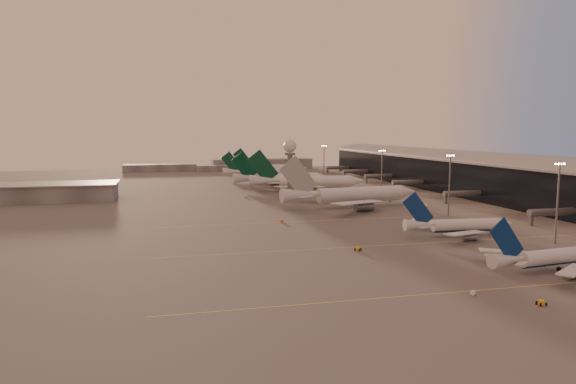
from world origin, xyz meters
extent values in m
plane|color=#514E4E|center=(0.00, 0.00, 0.00)|extent=(700.00, 700.00, 0.00)
cube|color=#E6D151|center=(30.00, -35.00, 0.01)|extent=(180.00, 0.25, 0.02)
cube|color=#E6D151|center=(30.00, 10.00, 0.01)|extent=(180.00, 0.25, 0.02)
cube|color=#E6D151|center=(30.00, 55.00, 0.01)|extent=(180.00, 0.25, 0.02)
cube|color=#E6D151|center=(30.00, 100.00, 0.01)|extent=(180.00, 0.25, 0.02)
cube|color=#E6D151|center=(30.00, 150.00, 0.01)|extent=(180.00, 0.25, 0.02)
cube|color=black|center=(108.00, 110.00, 9.00)|extent=(36.00, 360.00, 18.00)
cylinder|color=gray|center=(108.00, 110.00, 18.00)|extent=(10.08, 360.00, 10.08)
cube|color=gray|center=(108.00, 110.00, 18.20)|extent=(40.00, 362.00, 0.80)
cylinder|color=slate|center=(82.00, 28.00, 4.50)|extent=(22.00, 2.80, 2.80)
cube|color=slate|center=(72.00, 28.00, 2.20)|extent=(1.20, 1.20, 4.40)
cylinder|color=slate|center=(82.00, 86.00, 4.50)|extent=(22.00, 2.80, 2.80)
cube|color=slate|center=(72.00, 86.00, 2.20)|extent=(1.20, 1.20, 4.40)
cylinder|color=slate|center=(82.00, 142.00, 4.50)|extent=(22.00, 2.80, 2.80)
cube|color=slate|center=(72.00, 142.00, 2.20)|extent=(1.20, 1.20, 4.40)
cylinder|color=slate|center=(82.00, 184.00, 4.50)|extent=(22.00, 2.80, 2.80)
cube|color=slate|center=(72.00, 184.00, 2.20)|extent=(1.20, 1.20, 4.40)
cylinder|color=slate|center=(82.00, 226.00, 4.50)|extent=(22.00, 2.80, 2.80)
cube|color=slate|center=(72.00, 226.00, 2.20)|extent=(1.20, 1.20, 4.40)
cylinder|color=slate|center=(82.00, 266.00, 4.50)|extent=(22.00, 2.80, 2.80)
cube|color=slate|center=(72.00, 266.00, 2.20)|extent=(1.20, 1.20, 4.40)
cube|color=slate|center=(-120.00, 140.00, 4.00)|extent=(80.00, 25.00, 8.00)
cube|color=gray|center=(-120.00, 140.00, 8.20)|extent=(82.00, 27.00, 0.60)
cylinder|color=slate|center=(5.00, 120.00, 11.00)|extent=(2.60, 2.60, 22.00)
cylinder|color=slate|center=(5.00, 120.00, 22.50)|extent=(5.20, 5.20, 1.20)
sphere|color=silver|center=(5.00, 120.00, 26.40)|extent=(6.40, 6.40, 6.40)
cylinder|color=slate|center=(5.00, 120.00, 30.10)|extent=(0.16, 0.16, 2.00)
cylinder|color=slate|center=(58.00, 0.00, 12.50)|extent=(0.56, 0.56, 25.00)
cube|color=slate|center=(58.00, 0.00, 24.50)|extent=(3.60, 0.25, 0.25)
sphere|color=#FFEABF|center=(56.50, 0.00, 24.10)|extent=(0.56, 0.56, 0.56)
sphere|color=#FFEABF|center=(57.50, 0.00, 24.10)|extent=(0.56, 0.56, 0.56)
sphere|color=#FFEABF|center=(58.50, 0.00, 24.10)|extent=(0.56, 0.56, 0.56)
sphere|color=#FFEABF|center=(59.50, 0.00, 24.10)|extent=(0.56, 0.56, 0.56)
cylinder|color=slate|center=(55.00, 55.00, 12.50)|extent=(0.56, 0.56, 25.00)
cube|color=slate|center=(55.00, 55.00, 24.50)|extent=(3.60, 0.25, 0.25)
sphere|color=#FFEABF|center=(53.50, 55.00, 24.10)|extent=(0.56, 0.56, 0.56)
sphere|color=#FFEABF|center=(54.50, 55.00, 24.10)|extent=(0.56, 0.56, 0.56)
sphere|color=#FFEABF|center=(55.50, 55.00, 24.10)|extent=(0.56, 0.56, 0.56)
sphere|color=#FFEABF|center=(56.50, 55.00, 24.10)|extent=(0.56, 0.56, 0.56)
cylinder|color=slate|center=(50.00, 110.00, 12.50)|extent=(0.56, 0.56, 25.00)
cube|color=slate|center=(50.00, 110.00, 24.50)|extent=(3.60, 0.25, 0.25)
sphere|color=#FFEABF|center=(48.50, 110.00, 24.10)|extent=(0.56, 0.56, 0.56)
sphere|color=#FFEABF|center=(49.50, 110.00, 24.10)|extent=(0.56, 0.56, 0.56)
sphere|color=#FFEABF|center=(50.50, 110.00, 24.10)|extent=(0.56, 0.56, 0.56)
sphere|color=#FFEABF|center=(51.50, 110.00, 24.10)|extent=(0.56, 0.56, 0.56)
cylinder|color=slate|center=(48.00, 200.00, 12.50)|extent=(0.56, 0.56, 25.00)
cube|color=slate|center=(48.00, 200.00, 24.50)|extent=(3.60, 0.25, 0.25)
sphere|color=#FFEABF|center=(46.50, 200.00, 24.10)|extent=(0.56, 0.56, 0.56)
sphere|color=#FFEABF|center=(47.50, 200.00, 24.10)|extent=(0.56, 0.56, 0.56)
sphere|color=#FFEABF|center=(48.50, 200.00, 24.10)|extent=(0.56, 0.56, 0.56)
sphere|color=#FFEABF|center=(49.50, 200.00, 24.10)|extent=(0.56, 0.56, 0.56)
cube|color=slate|center=(-60.00, 320.00, 3.00)|extent=(60.00, 18.00, 6.00)
cube|color=slate|center=(30.00, 330.00, 4.50)|extent=(90.00, 20.00, 9.00)
cube|color=slate|center=(-10.00, 310.00, 2.50)|extent=(40.00, 15.00, 5.00)
cylinder|color=silver|center=(36.46, -25.42, 3.03)|extent=(22.10, 6.30, 3.71)
cylinder|color=navy|center=(36.46, -25.42, 2.19)|extent=(21.55, 5.22, 2.67)
cone|color=silver|center=(21.09, -27.28, 3.49)|extent=(9.53, 4.78, 3.71)
cube|color=silver|center=(32.24, -35.14, 2.38)|extent=(15.04, 12.02, 1.17)
cylinder|color=slate|center=(34.62, -32.67, 0.68)|extent=(4.48, 2.90, 2.41)
cube|color=slate|center=(34.62, -32.67, 1.73)|extent=(0.32, 0.28, 1.49)
cube|color=silver|center=(30.05, -16.99, 2.38)|extent=(16.04, 9.10, 1.17)
cylinder|color=slate|center=(32.95, -18.82, 0.68)|extent=(4.48, 2.90, 2.41)
cube|color=slate|center=(32.95, -18.82, 1.73)|extent=(0.32, 0.28, 1.49)
cube|color=navy|center=(20.64, -27.33, 8.09)|extent=(10.16, 1.56, 11.07)
cube|color=silver|center=(21.63, -31.46, 3.59)|extent=(4.41, 3.62, 0.24)
cube|color=silver|center=(20.62, -23.08, 3.59)|extent=(4.51, 2.88, 0.24)
cylinder|color=black|center=(34.46, -23.50, 0.54)|extent=(1.13, 0.61, 1.08)
cylinder|color=black|center=(34.97, -27.77, 0.54)|extent=(1.13, 0.61, 1.08)
cylinder|color=silver|center=(38.38, 16.53, 3.17)|extent=(23.04, 5.46, 3.89)
cylinder|color=navy|center=(38.38, 16.53, 2.30)|extent=(22.51, 4.35, 2.80)
cone|color=silver|center=(51.96, 15.58, 3.17)|extent=(4.68, 4.18, 3.89)
cone|color=silver|center=(22.21, 17.65, 3.66)|extent=(9.82, 4.54, 3.89)
cube|color=silver|center=(32.12, 7.38, 2.49)|extent=(16.64, 10.21, 1.22)
cylinder|color=slate|center=(35.05, 9.44, 0.72)|extent=(4.58, 2.83, 2.53)
cube|color=slate|center=(35.05, 9.44, 1.81)|extent=(0.32, 0.28, 1.55)
cube|color=silver|center=(33.45, 26.45, 2.49)|extent=(16.03, 11.99, 1.22)
cylinder|color=slate|center=(36.07, 24.01, 0.72)|extent=(4.58, 2.83, 2.53)
cube|color=slate|center=(36.07, 24.01, 1.81)|extent=(0.32, 0.28, 1.55)
cube|color=navy|center=(21.74, 17.68, 8.46)|extent=(10.66, 1.10, 11.58)
cube|color=silver|center=(21.94, 13.24, 3.75)|extent=(4.72, 3.19, 0.26)
cube|color=silver|center=(22.55, 22.06, 3.75)|extent=(4.65, 3.64, 0.26)
cylinder|color=black|center=(47.03, 15.92, 0.51)|extent=(0.51, 0.51, 1.02)
cylinder|color=black|center=(36.70, 18.90, 0.56)|extent=(1.16, 0.59, 1.12)
cylinder|color=black|center=(36.38, 14.41, 0.56)|extent=(1.16, 0.59, 1.12)
cylinder|color=silver|center=(29.20, 85.88, 4.41)|extent=(41.16, 10.67, 6.36)
cylinder|color=silver|center=(29.20, 85.88, 2.98)|extent=(40.16, 8.82, 4.58)
cone|color=silver|center=(53.36, 88.47, 4.41)|extent=(8.51, 7.17, 6.36)
cone|color=silver|center=(0.47, 82.79, 5.21)|extent=(17.65, 8.15, 6.36)
cube|color=silver|center=(21.13, 67.98, 3.30)|extent=(27.99, 22.00, 1.89)
cylinder|color=slate|center=(25.60, 72.49, 0.72)|extent=(8.28, 4.95, 4.13)
cube|color=slate|center=(25.60, 72.49, 2.19)|extent=(0.33, 0.29, 2.54)
cube|color=silver|center=(17.52, 101.65, 3.30)|extent=(29.64, 17.17, 1.89)
cylinder|color=slate|center=(22.84, 98.20, 0.72)|extent=(8.28, 4.95, 4.13)
cube|color=slate|center=(22.84, 98.20, 2.19)|extent=(0.33, 0.29, 2.54)
cube|color=#999CA0|center=(-0.38, 82.70, 12.72)|extent=(17.57, 2.24, 18.88)
cube|color=silver|center=(0.98, 74.92, 5.37)|extent=(8.24, 6.69, 0.26)
cube|color=silver|center=(-0.71, 90.59, 5.37)|extent=(8.41, 5.46, 0.26)
cylinder|color=black|center=(44.58, 87.53, 0.51)|extent=(0.51, 0.51, 1.03)
cylinder|color=black|center=(25.69, 87.77, 0.56)|extent=(1.18, 0.63, 1.13)
cylinder|color=black|center=(26.18, 83.28, 0.56)|extent=(1.18, 0.63, 1.13)
cylinder|color=silver|center=(25.59, 145.68, 4.54)|extent=(40.36, 12.27, 6.43)
cylinder|color=silver|center=(25.59, 145.68, 3.10)|extent=(39.30, 10.37, 4.63)
cone|color=silver|center=(49.10, 142.15, 4.54)|extent=(8.58, 7.50, 6.43)
cone|color=silver|center=(-2.38, 149.88, 5.35)|extent=(17.48, 8.84, 6.43)
cube|color=silver|center=(13.39, 130.56, 3.42)|extent=(29.51, 15.96, 1.90)
cylinder|color=slate|center=(18.80, 133.76, 0.78)|extent=(8.25, 5.28, 4.18)
cube|color=slate|center=(18.80, 133.76, 2.29)|extent=(0.37, 0.32, 2.57)
cube|color=silver|center=(18.37, 163.71, 3.42)|extent=(27.24, 22.61, 1.90)
cylinder|color=slate|center=(22.60, 159.07, 0.78)|extent=(8.25, 5.28, 4.18)
cube|color=slate|center=(22.60, 159.07, 2.29)|extent=(0.37, 0.32, 2.57)
cube|color=#073724|center=(-3.20, 150.00, 13.02)|extent=(17.54, 3.01, 19.02)
cube|color=silver|center=(-3.80, 142.29, 5.51)|extent=(8.22, 5.07, 0.28)
cube|color=silver|center=(-1.51, 157.55, 5.51)|extent=(7.99, 6.75, 0.28)
cylinder|color=black|center=(40.56, 143.43, 0.55)|extent=(0.55, 0.55, 1.11)
cylinder|color=black|center=(22.77, 148.57, 0.61)|extent=(1.29, 0.73, 1.22)
cylinder|color=black|center=(22.05, 143.75, 0.61)|extent=(1.29, 0.73, 1.22)
cylinder|color=silver|center=(16.94, 173.43, 4.21)|extent=(37.34, 9.14, 5.96)
cylinder|color=silver|center=(16.94, 173.43, 2.87)|extent=(36.46, 7.41, 4.29)
cone|color=silver|center=(38.91, 175.34, 4.21)|extent=(7.64, 6.56, 5.96)
cone|color=silver|center=(-9.20, 171.16, 4.96)|extent=(15.96, 7.28, 5.96)
cube|color=silver|center=(9.21, 157.15, 3.17)|extent=(25.90, 19.82, 1.76)
cylinder|color=slate|center=(13.40, 161.21, 0.72)|extent=(7.46, 4.48, 3.87)
cube|color=slate|center=(13.40, 161.21, 2.13)|extent=(0.33, 0.28, 2.38)
cube|color=silver|center=(6.52, 188.13, 3.17)|extent=(27.13, 16.22, 1.76)
cylinder|color=slate|center=(11.34, 184.86, 0.72)|extent=(7.46, 4.48, 3.87)
cube|color=slate|center=(11.34, 184.86, 2.13)|extent=(0.33, 0.28, 2.38)
cube|color=#073724|center=(-9.97, 171.09, 12.08)|extent=(16.37, 1.78, 17.64)
cube|color=silver|center=(-8.84, 164.01, 5.11)|extent=(7.51, 5.98, 0.26)
cube|color=silver|center=(-10.07, 178.26, 5.11)|extent=(7.64, 5.07, 0.26)
cylinder|color=black|center=(30.93, 174.65, 0.51)|extent=(0.51, 0.51, 1.03)
cylinder|color=black|center=(13.77, 175.42, 0.57)|extent=(1.17, 0.61, 1.13)
cylinder|color=black|center=(14.16, 170.92, 0.57)|extent=(1.17, 0.61, 1.13)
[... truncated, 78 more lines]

